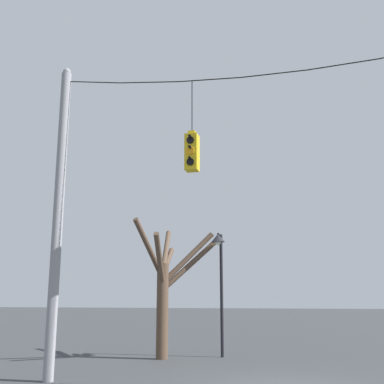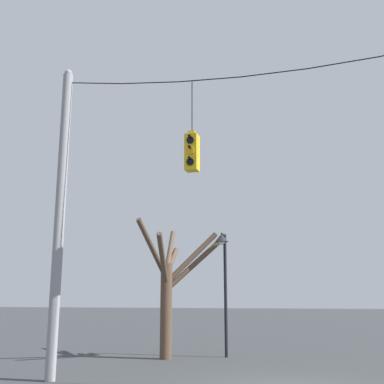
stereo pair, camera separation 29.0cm
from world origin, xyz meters
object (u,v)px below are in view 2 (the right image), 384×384
object	(u,v)px
traffic_light_near_right_pole	(192,152)
street_lamp	(223,261)
bare_tree	(170,284)
utility_pole_left	(60,215)

from	to	relation	value
traffic_light_near_right_pole	street_lamp	world-z (taller)	traffic_light_near_right_pole
street_lamp	bare_tree	bearing A→B (deg)	-159.57
bare_tree	utility_pole_left	bearing A→B (deg)	-105.45
street_lamp	bare_tree	world-z (taller)	bare_tree
utility_pole_left	street_lamp	bearing A→B (deg)	61.14
utility_pole_left	traffic_light_near_right_pole	distance (m)	4.18
traffic_light_near_right_pole	bare_tree	size ratio (longest dim) A/B	0.52
traffic_light_near_right_pole	street_lamp	xyz separation A→B (m)	(-0.50, 6.16, -2.44)
utility_pole_left	street_lamp	xyz separation A→B (m)	(3.39, 6.16, -0.90)
utility_pole_left	street_lamp	distance (m)	7.09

